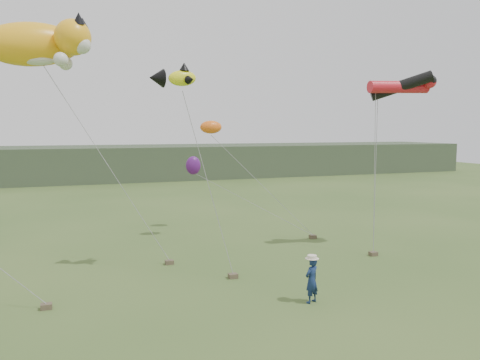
# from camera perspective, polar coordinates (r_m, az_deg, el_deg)

# --- Properties ---
(ground) EXTENTS (120.00, 120.00, 0.00)m
(ground) POSITION_cam_1_polar(r_m,az_deg,el_deg) (17.58, 7.74, -14.21)
(ground) COLOR #385123
(ground) RESTS_ON ground
(headland) EXTENTS (90.00, 13.00, 4.00)m
(headland) POSITION_cam_1_polar(r_m,az_deg,el_deg) (59.61, -15.18, 1.98)
(headland) COLOR #2D3D28
(headland) RESTS_ON ground
(festival_attendant) EXTENTS (0.70, 0.60, 1.63)m
(festival_attendant) POSITION_cam_1_polar(r_m,az_deg,el_deg) (17.04, 8.73, -11.98)
(festival_attendant) COLOR #14254D
(festival_attendant) RESTS_ON ground
(sandbag_anchors) EXTENTS (14.98, 6.47, 0.19)m
(sandbag_anchors) POSITION_cam_1_polar(r_m,az_deg,el_deg) (21.42, 0.24, -10.11)
(sandbag_anchors) COLOR brown
(sandbag_anchors) RESTS_ON ground
(cat_kite) EXTENTS (5.68, 3.06, 2.45)m
(cat_kite) POSITION_cam_1_polar(r_m,az_deg,el_deg) (23.54, -23.14, 15.06)
(cat_kite) COLOR #F8AB17
(cat_kite) RESTS_ON ground
(fish_kite) EXTENTS (2.02, 1.35, 1.02)m
(fish_kite) POSITION_cam_1_polar(r_m,az_deg,el_deg) (19.80, -8.20, 12.26)
(fish_kite) COLOR yellow
(fish_kite) RESTS_ON ground
(tube_kites) EXTENTS (3.41, 2.01, 1.47)m
(tube_kites) POSITION_cam_1_polar(r_m,az_deg,el_deg) (25.11, 19.52, 10.79)
(tube_kites) COLOR black
(tube_kites) RESTS_ON ground
(misc_kites) EXTENTS (1.33, 3.76, 3.25)m
(misc_kites) POSITION_cam_1_polar(r_m,az_deg,el_deg) (27.36, -4.73, 3.93)
(misc_kites) COLOR orange
(misc_kites) RESTS_ON ground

